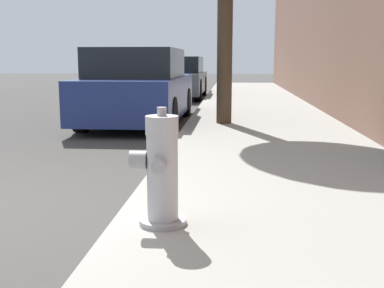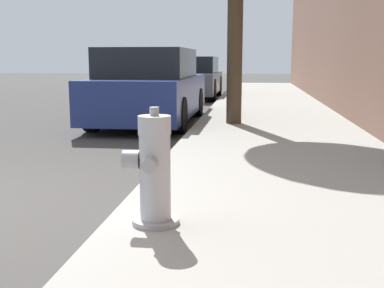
% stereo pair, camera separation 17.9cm
% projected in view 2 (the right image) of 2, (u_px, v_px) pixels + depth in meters
% --- Properties ---
extents(sidewalk_slab, '(2.73, 40.00, 0.14)m').
position_uv_depth(sidewalk_slab, '(302.00, 221.00, 3.50)').
color(sidewalk_slab, '#99968E').
rests_on(sidewalk_slab, ground_plane).
extents(fire_hydrant, '(0.37, 0.39, 0.79)m').
position_uv_depth(fire_hydrant, '(154.00, 171.00, 3.18)').
color(fire_hydrant, '#97979C').
rests_on(fire_hydrant, sidewalk_slab).
extents(parked_car_near, '(1.74, 4.16, 1.44)m').
position_uv_depth(parked_car_near, '(150.00, 88.00, 9.36)').
color(parked_car_near, navy).
rests_on(parked_car_near, ground_plane).
extents(parked_car_mid, '(1.72, 4.06, 1.33)m').
position_uv_depth(parked_car_mid, '(192.00, 78.00, 15.61)').
color(parked_car_mid, '#4C5156').
rests_on(parked_car_mid, ground_plane).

